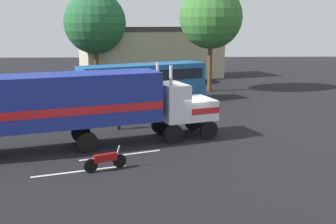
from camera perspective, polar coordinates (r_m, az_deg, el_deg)
ground_plane at (r=25.41m, az=2.58°, el=-3.41°), size 120.00×120.00×0.00m
lane_stripe_near at (r=22.03m, az=-6.50°, el=-5.93°), size 4.17×1.72×0.01m
lane_stripe_mid at (r=20.05m, az=-12.08°, el=-7.99°), size 4.23×1.54×0.01m
semi_truck at (r=23.27m, az=-11.41°, el=1.29°), size 14.17×7.07×4.50m
person_bystander at (r=27.11m, az=-6.91°, el=-0.55°), size 0.45×0.47×1.63m
parked_bus at (r=35.39m, az=-3.45°, el=4.43°), size 11.00×7.12×3.40m
parked_car at (r=36.49m, az=-18.63°, el=2.05°), size 4.54×2.18×1.57m
motorcycle at (r=19.87m, az=-8.60°, el=-6.58°), size 1.94×1.02×1.12m
tree_left at (r=42.01m, az=5.93°, el=12.85°), size 6.23×6.23×10.49m
tree_center at (r=46.05m, az=-10.02°, el=12.00°), size 6.66×6.66×10.16m
building_backdrop at (r=51.55m, az=-2.18°, el=8.34°), size 18.14×11.37×6.31m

